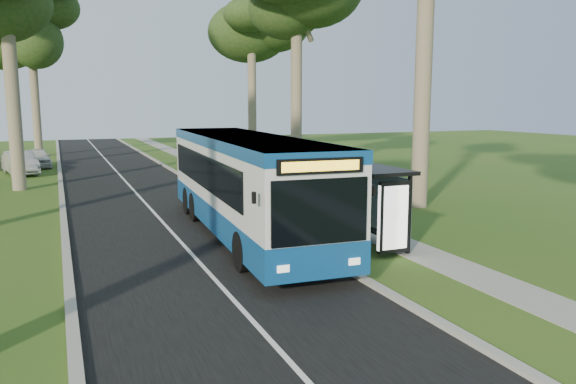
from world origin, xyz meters
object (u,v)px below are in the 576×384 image
bus (246,185)px  bus_stop_sign (324,201)px  car_silver (20,163)px  car_white (38,158)px  bus_shelter (382,193)px  litter_bin (298,209)px

bus → bus_stop_sign: bearing=-48.8°
bus_stop_sign → car_silver: size_ratio=0.52×
bus → car_silver: size_ratio=2.90×
car_white → car_silver: 3.96m
bus → bus_stop_sign: bus is taller
bus_shelter → car_white: bus_shelter is taller
litter_bin → car_white: car_white is taller
bus_shelter → car_white: bearing=110.1°
bus_shelter → car_silver: size_ratio=0.66×
litter_bin → bus_stop_sign: bearing=-101.7°
litter_bin → car_silver: (-10.72, 19.75, 0.28)m
bus_stop_sign → litter_bin: (0.81, 3.93, -1.02)m
bus_stop_sign → litter_bin: bus_stop_sign is taller
bus_shelter → car_silver: (-11.39, 24.66, -1.04)m
car_white → car_silver: (-0.92, -3.85, 0.06)m
bus_stop_sign → litter_bin: size_ratio=2.60×
bus_stop_sign → car_white: bearing=132.7°
bus_stop_sign → bus_shelter: bus_shelter is taller
car_white → litter_bin: bearing=-72.9°
bus → car_white: size_ratio=3.26×
car_silver → bus_shelter: bearing=-77.8°
bus_shelter → litter_bin: size_ratio=3.27×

